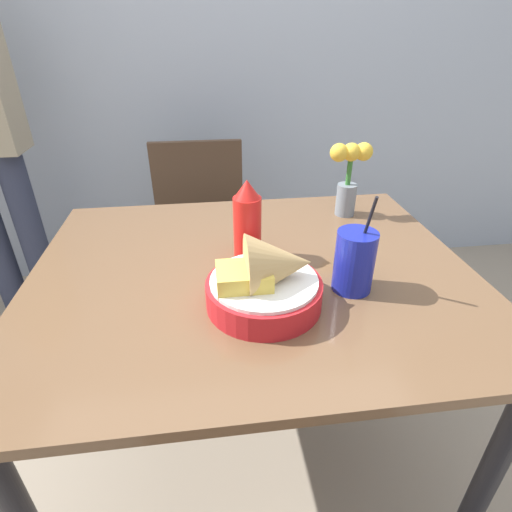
{
  "coord_description": "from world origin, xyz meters",
  "views": [
    {
      "loc": [
        -0.1,
        -0.84,
        1.26
      ],
      "look_at": [
        0.0,
        -0.05,
        0.8
      ],
      "focal_mm": 28.0,
      "sensor_mm": 36.0,
      "label": 1
    }
  ],
  "objects_px": {
    "ketchup_bottle": "(247,221)",
    "flower_vase": "(349,174)",
    "drink_cup": "(354,263)",
    "chair_far_window": "(200,222)",
    "food_basket": "(268,281)"
  },
  "relations": [
    {
      "from": "food_basket",
      "to": "drink_cup",
      "type": "relative_size",
      "value": 1.05
    },
    {
      "from": "food_basket",
      "to": "ketchup_bottle",
      "type": "height_order",
      "value": "ketchup_bottle"
    },
    {
      "from": "food_basket",
      "to": "flower_vase",
      "type": "height_order",
      "value": "flower_vase"
    },
    {
      "from": "food_basket",
      "to": "ketchup_bottle",
      "type": "distance_m",
      "value": 0.22
    },
    {
      "from": "ketchup_bottle",
      "to": "drink_cup",
      "type": "distance_m",
      "value": 0.28
    },
    {
      "from": "chair_far_window",
      "to": "ketchup_bottle",
      "type": "xyz_separation_m",
      "value": [
        0.13,
        -0.75,
        0.34
      ]
    },
    {
      "from": "chair_far_window",
      "to": "ketchup_bottle",
      "type": "relative_size",
      "value": 4.0
    },
    {
      "from": "ketchup_bottle",
      "to": "flower_vase",
      "type": "bearing_deg",
      "value": 34.23
    },
    {
      "from": "ketchup_bottle",
      "to": "flower_vase",
      "type": "height_order",
      "value": "flower_vase"
    },
    {
      "from": "chair_far_window",
      "to": "drink_cup",
      "type": "bearing_deg",
      "value": -69.22
    },
    {
      "from": "food_basket",
      "to": "ketchup_bottle",
      "type": "bearing_deg",
      "value": 95.34
    },
    {
      "from": "drink_cup",
      "to": "food_basket",
      "type": "bearing_deg",
      "value": -169.82
    },
    {
      "from": "drink_cup",
      "to": "flower_vase",
      "type": "relative_size",
      "value": 1.04
    },
    {
      "from": "chair_far_window",
      "to": "drink_cup",
      "type": "height_order",
      "value": "drink_cup"
    },
    {
      "from": "food_basket",
      "to": "flower_vase",
      "type": "distance_m",
      "value": 0.55
    }
  ]
}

